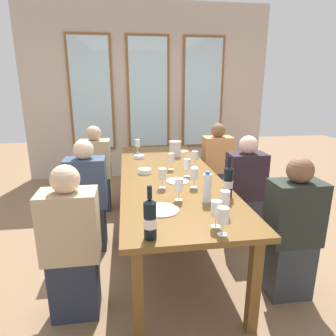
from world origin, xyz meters
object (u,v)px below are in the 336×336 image
at_px(seated_person_0, 96,171).
at_px(seated_person_3, 292,233).
at_px(wine_bottle_1, 228,181).
at_px(seated_person_2, 72,247).
at_px(dining_table, 168,180).
at_px(white_plate_0, 162,210).
at_px(white_plate_2, 178,181).
at_px(white_plate_1, 181,151).
at_px(wine_glass_2, 179,185).
at_px(wine_bottle_0, 150,219).
at_px(water_bottle, 207,188).
at_px(wine_glass_0, 138,143).
at_px(tasting_bowl_1, 139,157).
at_px(seated_person_4, 87,199).
at_px(metal_pitcher, 175,149).
at_px(wine_glass_4, 195,156).
at_px(tasting_bowl_0, 145,171).
at_px(wine_glass_7, 187,165).
at_px(wine_glass_9, 194,174).
at_px(wine_glass_6, 171,159).
at_px(seated_person_5, 245,191).
at_px(wine_glass_3, 216,209).
at_px(seated_person_1, 217,166).
at_px(wine_glass_8, 225,199).
at_px(wine_glass_5, 162,174).
at_px(wine_glass_1, 223,216).

height_order(seated_person_0, seated_person_3, same).
relative_size(wine_bottle_1, seated_person_2, 0.30).
height_order(dining_table, seated_person_3, seated_person_3).
height_order(white_plate_0, white_plate_2, same).
relative_size(white_plate_1, wine_glass_2, 1.17).
height_order(wine_bottle_0, seated_person_3, seated_person_3).
xyz_separation_m(white_plate_1, seated_person_3, (0.49, -1.94, -0.22)).
distance_m(water_bottle, wine_glass_0, 1.82).
bearing_deg(wine_bottle_1, seated_person_2, -168.31).
height_order(tasting_bowl_1, seated_person_4, seated_person_4).
bearing_deg(wine_bottle_1, seated_person_4, 150.85).
height_order(wine_bottle_1, seated_person_2, seated_person_2).
distance_m(metal_pitcher, wine_glass_4, 0.53).
distance_m(tasting_bowl_0, tasting_bowl_1, 0.64).
relative_size(white_plate_2, wine_bottle_0, 0.65).
relative_size(white_plate_2, tasting_bowl_1, 1.69).
height_order(white_plate_2, wine_glass_7, wine_glass_7).
height_order(wine_bottle_0, seated_person_2, seated_person_2).
relative_size(wine_bottle_0, wine_glass_9, 1.83).
bearing_deg(wine_glass_6, wine_glass_7, -65.85).
distance_m(dining_table, wine_glass_0, 1.05).
bearing_deg(white_plate_1, wine_glass_7, -97.54).
relative_size(seated_person_0, seated_person_5, 1.00).
bearing_deg(wine_glass_3, wine_bottle_0, -168.59).
height_order(wine_glass_6, seated_person_0, seated_person_0).
bearing_deg(seated_person_1, wine_glass_3, -107.64).
bearing_deg(wine_glass_7, seated_person_4, 174.64).
distance_m(wine_glass_8, wine_glass_9, 0.58).
xyz_separation_m(wine_glass_5, seated_person_5, (0.91, 0.37, -0.34)).
bearing_deg(seated_person_2, metal_pitcher, 58.93).
bearing_deg(wine_glass_7, seated_person_3, -52.49).
height_order(white_plate_2, wine_glass_3, wine_glass_3).
bearing_deg(seated_person_4, wine_glass_3, -51.06).
height_order(wine_glass_4, seated_person_5, seated_person_5).
relative_size(white_plate_1, wine_glass_7, 1.17).
distance_m(wine_glass_2, seated_person_2, 0.88).
distance_m(white_plate_2, wine_glass_6, 0.42).
xyz_separation_m(white_plate_0, seated_person_2, (-0.63, -0.04, -0.22)).
distance_m(wine_bottle_1, wine_glass_6, 0.89).
bearing_deg(seated_person_5, wine_glass_1, -118.21).
bearing_deg(wine_glass_3, metal_pitcher, 88.17).
relative_size(seated_person_0, seated_person_1, 1.00).
bearing_deg(seated_person_5, white_plate_1, 115.67).
height_order(wine_glass_7, wine_glass_8, same).
relative_size(wine_glass_5, seated_person_3, 0.16).
xyz_separation_m(metal_pitcher, wine_glass_1, (-0.05, -2.00, 0.03)).
relative_size(wine_glass_0, wine_glass_8, 1.00).
bearing_deg(water_bottle, white_plate_0, -162.35).
xyz_separation_m(tasting_bowl_1, wine_glass_5, (0.15, -1.09, 0.10)).
distance_m(wine_glass_5, wine_glass_6, 0.58).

